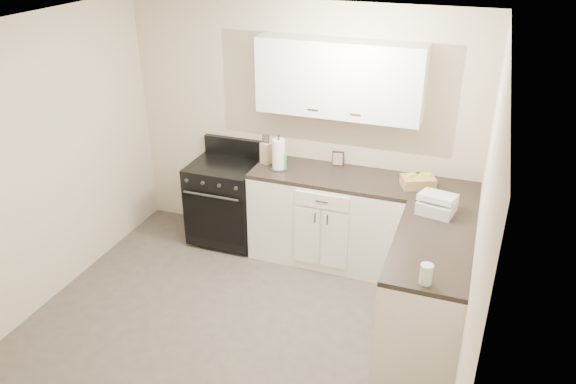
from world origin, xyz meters
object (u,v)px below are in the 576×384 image
(stove, at_px, (226,201))
(paper_towel, at_px, (279,154))
(wicker_basket, at_px, (418,182))
(countertop_grill, at_px, (437,206))
(knife_block, at_px, (266,153))

(stove, bearing_deg, paper_towel, -2.25)
(paper_towel, bearing_deg, wicker_basket, 2.35)
(stove, distance_m, wicker_basket, 2.03)
(paper_towel, distance_m, wicker_basket, 1.35)
(wicker_basket, bearing_deg, countertop_grill, -63.92)
(knife_block, relative_size, countertop_grill, 0.74)
(knife_block, distance_m, wicker_basket, 1.52)
(paper_towel, bearing_deg, countertop_grill, -13.97)
(knife_block, relative_size, paper_towel, 0.70)
(countertop_grill, bearing_deg, knife_block, 175.41)
(paper_towel, relative_size, wicker_basket, 1.04)
(stove, bearing_deg, knife_block, 9.22)
(wicker_basket, xyz_separation_m, countertop_grill, (0.22, -0.44, 0.00))
(stove, distance_m, knife_block, 0.74)
(knife_block, bearing_deg, countertop_grill, 3.45)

